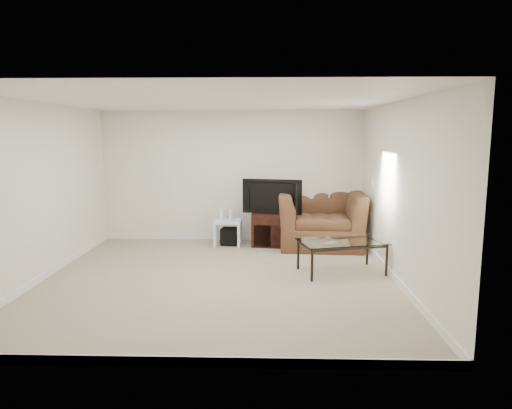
{
  "coord_description": "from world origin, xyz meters",
  "views": [
    {
      "loc": [
        0.71,
        -6.26,
        2.05
      ],
      "look_at": [
        0.5,
        1.2,
        0.9
      ],
      "focal_mm": 32.0,
      "sensor_mm": 36.0,
      "label": 1
    }
  ],
  "objects_px": {
    "tv_stand": "(273,229)",
    "television": "(273,196)",
    "subwoofer": "(230,236)",
    "recliner": "(321,210)",
    "side_table": "(228,233)",
    "coffee_table": "(341,257)"
  },
  "relations": [
    {
      "from": "side_table",
      "to": "tv_stand",
      "type": "bearing_deg",
      "value": 0.0
    },
    {
      "from": "television",
      "to": "coffee_table",
      "type": "distance_m",
      "value": 2.05
    },
    {
      "from": "subwoofer",
      "to": "recliner",
      "type": "xyz_separation_m",
      "value": [
        1.7,
        -0.02,
        0.51
      ]
    },
    {
      "from": "tv_stand",
      "to": "coffee_table",
      "type": "bearing_deg",
      "value": -52.05
    },
    {
      "from": "tv_stand",
      "to": "coffee_table",
      "type": "relative_size",
      "value": 0.61
    },
    {
      "from": "subwoofer",
      "to": "coffee_table",
      "type": "xyz_separation_m",
      "value": [
        1.82,
        -1.69,
        0.08
      ]
    },
    {
      "from": "tv_stand",
      "to": "subwoofer",
      "type": "xyz_separation_m",
      "value": [
        -0.82,
        0.02,
        -0.15
      ]
    },
    {
      "from": "side_table",
      "to": "subwoofer",
      "type": "distance_m",
      "value": 0.08
    },
    {
      "from": "side_table",
      "to": "subwoofer",
      "type": "relative_size",
      "value": 1.63
    },
    {
      "from": "tv_stand",
      "to": "television",
      "type": "relative_size",
      "value": 0.74
    },
    {
      "from": "side_table",
      "to": "subwoofer",
      "type": "xyz_separation_m",
      "value": [
        0.03,
        0.02,
        -0.07
      ]
    },
    {
      "from": "tv_stand",
      "to": "subwoofer",
      "type": "bearing_deg",
      "value": -174.32
    },
    {
      "from": "recliner",
      "to": "television",
      "type": "bearing_deg",
      "value": -174.75
    },
    {
      "from": "tv_stand",
      "to": "subwoofer",
      "type": "height_order",
      "value": "tv_stand"
    },
    {
      "from": "recliner",
      "to": "subwoofer",
      "type": "bearing_deg",
      "value": -177.4
    },
    {
      "from": "tv_stand",
      "to": "recliner",
      "type": "xyz_separation_m",
      "value": [
        0.88,
        0.0,
        0.36
      ]
    },
    {
      "from": "subwoofer",
      "to": "side_table",
      "type": "bearing_deg",
      "value": -147.06
    },
    {
      "from": "tv_stand",
      "to": "subwoofer",
      "type": "distance_m",
      "value": 0.83
    },
    {
      "from": "television",
      "to": "subwoofer",
      "type": "bearing_deg",
      "value": -171.77
    },
    {
      "from": "recliner",
      "to": "coffee_table",
      "type": "relative_size",
      "value": 1.25
    },
    {
      "from": "subwoofer",
      "to": "recliner",
      "type": "relative_size",
      "value": 0.2
    },
    {
      "from": "tv_stand",
      "to": "recliner",
      "type": "relative_size",
      "value": 0.49
    }
  ]
}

